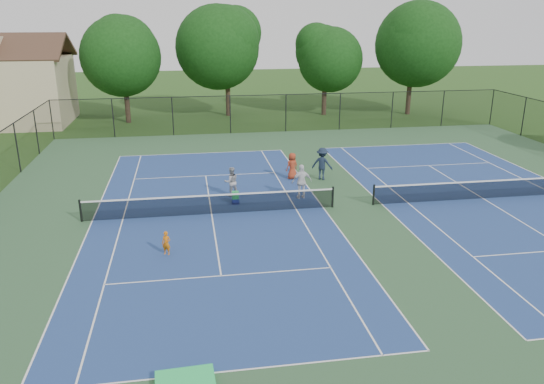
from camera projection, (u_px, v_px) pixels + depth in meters
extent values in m
plane|color=#234716|center=(353.00, 206.00, 26.34)|extent=(140.00, 140.00, 0.00)
cube|color=#325932|center=(353.00, 206.00, 26.34)|extent=(36.00, 36.00, 0.01)
cube|color=navy|center=(212.00, 214.00, 25.27)|extent=(10.97, 23.77, 0.00)
cube|color=white|center=(202.00, 153.00, 36.39)|extent=(10.97, 0.06, 0.00)
cube|color=white|center=(236.00, 371.00, 14.14)|extent=(10.97, 0.06, 0.00)
cube|color=white|center=(92.00, 221.00, 24.43)|extent=(0.06, 23.77, 0.00)
cube|color=white|center=(323.00, 208.00, 26.10)|extent=(0.06, 23.77, 0.00)
cube|color=white|center=(123.00, 219.00, 24.63)|extent=(0.06, 23.77, 0.00)
cube|color=white|center=(296.00, 209.00, 25.89)|extent=(0.06, 23.77, 0.00)
cube|color=white|center=(206.00, 176.00, 31.25)|extent=(8.23, 0.06, 0.00)
cube|color=white|center=(221.00, 276.00, 19.27)|extent=(8.23, 0.06, 0.00)
cube|color=white|center=(212.00, 214.00, 25.26)|extent=(0.06, 12.80, 0.00)
cylinder|color=black|center=(81.00, 211.00, 24.19)|extent=(0.10, 0.10, 1.07)
cylinder|color=black|center=(333.00, 197.00, 26.01)|extent=(0.10, 0.10, 1.07)
cube|color=black|center=(211.00, 205.00, 25.12)|extent=(11.90, 0.01, 0.90)
cube|color=white|center=(211.00, 195.00, 24.97)|extent=(11.90, 0.04, 0.07)
cube|color=navy|center=(483.00, 198.00, 27.40)|extent=(10.97, 23.77, 0.00)
cube|color=white|center=(396.00, 145.00, 38.53)|extent=(10.97, 0.06, 0.00)
cube|color=white|center=(382.00, 204.00, 26.57)|extent=(0.06, 23.77, 0.00)
cube|color=white|center=(408.00, 203.00, 26.77)|extent=(0.06, 23.77, 0.00)
cube|color=white|center=(429.00, 165.00, 33.39)|extent=(8.23, 0.06, 0.00)
cube|color=white|center=(483.00, 198.00, 27.40)|extent=(0.06, 12.80, 0.00)
cylinder|color=black|center=(374.00, 195.00, 26.33)|extent=(0.10, 0.10, 1.07)
cube|color=black|center=(484.00, 190.00, 27.26)|extent=(11.90, 0.01, 0.90)
cube|color=white|center=(485.00, 181.00, 27.11)|extent=(11.90, 0.04, 0.07)
cylinder|color=black|center=(52.00, 120.00, 39.96)|extent=(0.08, 0.08, 3.00)
cylinder|color=black|center=(113.00, 118.00, 40.64)|extent=(0.08, 0.08, 3.00)
cylinder|color=black|center=(173.00, 116.00, 41.33)|extent=(0.08, 0.08, 3.00)
cylinder|color=black|center=(230.00, 115.00, 42.02)|extent=(0.08, 0.08, 3.00)
cylinder|color=black|center=(286.00, 113.00, 42.71)|extent=(0.08, 0.08, 3.00)
cylinder|color=black|center=(340.00, 112.00, 43.39)|extent=(0.08, 0.08, 3.00)
cylinder|color=black|center=(392.00, 110.00, 44.08)|extent=(0.08, 0.08, 3.00)
cylinder|color=black|center=(443.00, 109.00, 44.77)|extent=(0.08, 0.08, 3.00)
cylinder|color=black|center=(492.00, 107.00, 45.46)|extent=(0.08, 0.08, 3.00)
cylinder|color=black|center=(17.00, 148.00, 31.53)|extent=(0.08, 0.08, 3.00)
cylinder|color=black|center=(523.00, 117.00, 41.25)|extent=(0.08, 0.08, 3.00)
cylinder|color=black|center=(36.00, 132.00, 35.74)|extent=(0.08, 0.08, 3.00)
cube|color=black|center=(286.00, 113.00, 42.71)|extent=(36.00, 0.01, 3.00)
cube|color=black|center=(286.00, 94.00, 42.23)|extent=(36.00, 0.05, 0.05)
cylinder|color=#2D2116|center=(127.00, 101.00, 46.21)|extent=(0.44, 0.44, 3.78)
sphere|color=#10330E|center=(123.00, 57.00, 45.02)|extent=(6.80, 6.80, 6.80)
sphere|color=#10330E|center=(122.00, 49.00, 44.81)|extent=(5.58, 5.58, 5.58)
sphere|color=#10330E|center=(122.00, 41.00, 44.59)|extent=(4.35, 4.35, 4.35)
cylinder|color=#2D2116|center=(228.00, 93.00, 49.40)|extent=(0.44, 0.44, 4.14)
sphere|color=#10330E|center=(227.00, 47.00, 48.08)|extent=(7.60, 7.60, 7.60)
sphere|color=#10330E|center=(227.00, 40.00, 47.88)|extent=(6.23, 6.23, 6.23)
sphere|color=#10330E|center=(226.00, 33.00, 47.68)|extent=(4.86, 4.86, 4.86)
cylinder|color=#2D2116|center=(324.00, 97.00, 49.95)|extent=(0.44, 0.44, 3.42)
sphere|color=#10330E|center=(325.00, 60.00, 48.89)|extent=(6.00, 6.00, 6.00)
sphere|color=#10330E|center=(326.00, 52.00, 48.66)|extent=(4.92, 4.92, 4.92)
sphere|color=#10330E|center=(326.00, 44.00, 48.44)|extent=(3.84, 3.84, 3.84)
cylinder|color=#2D2116|center=(409.00, 91.00, 50.10)|extent=(0.44, 0.44, 4.32)
sphere|color=#10330E|center=(413.00, 44.00, 48.73)|extent=(7.80, 7.80, 7.80)
sphere|color=#10330E|center=(413.00, 37.00, 48.54)|extent=(6.40, 6.40, 6.40)
sphere|color=#10330E|center=(414.00, 30.00, 48.34)|extent=(4.99, 4.99, 4.99)
cube|color=tan|center=(7.00, 92.00, 45.33)|extent=(10.00, 8.00, 5.60)
cube|color=tan|center=(0.00, 47.00, 44.16)|extent=(1.20, 8.00, 1.76)
cube|color=#422B1E|center=(7.00, 45.00, 46.00)|extent=(10.80, 4.10, 2.15)
imported|color=#D1680D|center=(166.00, 243.00, 20.87)|extent=(0.42, 0.35, 0.98)
imported|color=#9B9B9D|center=(231.00, 182.00, 27.57)|extent=(0.85, 0.71, 1.57)
imported|color=silver|center=(302.00, 182.00, 27.18)|extent=(1.10, 0.55, 1.81)
imported|color=#182336|center=(322.00, 164.00, 30.33)|extent=(1.39, 1.20, 1.87)
imported|color=#9C351C|center=(292.00, 166.00, 30.50)|extent=(0.89, 0.77, 1.54)
cube|color=navy|center=(236.00, 201.00, 26.64)|extent=(0.35, 0.32, 0.27)
cube|color=green|center=(235.00, 195.00, 26.54)|extent=(0.35, 0.30, 0.37)
cube|color=#1BC153|center=(185.00, 384.00, 13.49)|extent=(1.56, 1.19, 0.20)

